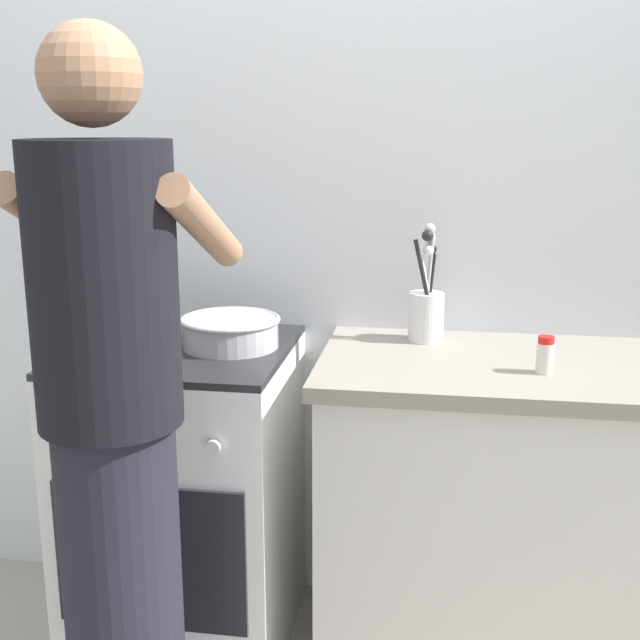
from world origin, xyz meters
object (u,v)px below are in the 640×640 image
(utensil_crock, at_px, (426,307))
(spice_bottle, at_px, (545,355))
(mixing_bowl, at_px, (231,331))
(pot, at_px, (133,321))
(person, at_px, (114,438))
(stove_range, at_px, (186,496))

(utensil_crock, relative_size, spice_bottle, 3.55)
(mixing_bowl, bearing_deg, utensil_crock, 15.95)
(pot, bearing_deg, person, -72.67)
(spice_bottle, bearing_deg, person, -152.54)
(stove_range, relative_size, pot, 3.52)
(utensil_crock, bearing_deg, spice_bottle, -41.21)
(spice_bottle, xyz_separation_m, person, (-0.93, -0.48, -0.09))
(pot, xyz_separation_m, utensil_crock, (0.81, 0.16, 0.03))
(mixing_bowl, relative_size, person, 0.16)
(person, bearing_deg, stove_range, 94.47)
(pot, distance_m, mixing_bowl, 0.28)
(stove_range, relative_size, utensil_crock, 2.67)
(spice_bottle, bearing_deg, pot, 174.52)
(stove_range, distance_m, person, 0.71)
(mixing_bowl, relative_size, spice_bottle, 2.94)
(stove_range, distance_m, pot, 0.53)
(mixing_bowl, bearing_deg, stove_range, -169.74)
(pot, xyz_separation_m, person, (0.18, -0.59, -0.11))
(person, bearing_deg, spice_bottle, 27.46)
(spice_bottle, relative_size, person, 0.06)
(utensil_crock, height_order, person, person)
(stove_range, height_order, utensil_crock, utensil_crock)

